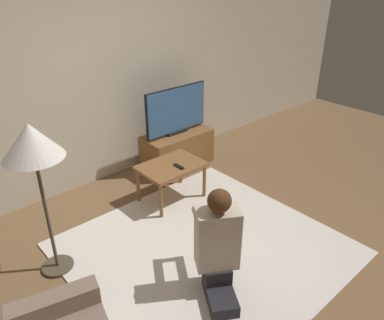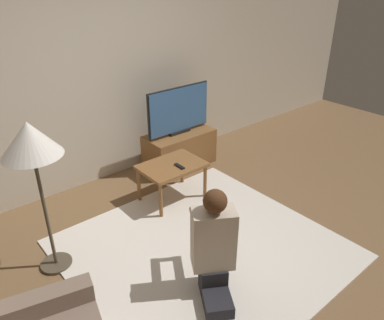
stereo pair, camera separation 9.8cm
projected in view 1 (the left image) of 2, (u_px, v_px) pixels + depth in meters
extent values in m
plane|color=brown|center=(205.00, 249.00, 3.63)|extent=(10.00, 10.00, 0.00)
cube|color=beige|center=(92.00, 78.00, 4.32)|extent=(10.00, 0.06, 2.60)
cube|color=silver|center=(205.00, 249.00, 3.62)|extent=(2.39, 2.29, 0.02)
cube|color=brown|center=(177.00, 150.00, 5.07)|extent=(0.94, 0.46, 0.48)
cube|color=black|center=(177.00, 132.00, 4.95)|extent=(0.32, 0.08, 0.04)
cube|color=black|center=(176.00, 110.00, 4.81)|extent=(0.95, 0.03, 0.60)
cube|color=#38669E|center=(176.00, 110.00, 4.81)|extent=(0.92, 0.04, 0.57)
cube|color=brown|center=(171.00, 166.00, 4.22)|extent=(0.71, 0.51, 0.04)
cylinder|color=brown|center=(161.00, 201.00, 3.99)|extent=(0.04, 0.04, 0.42)
cylinder|color=brown|center=(204.00, 181.00, 4.37)|extent=(0.04, 0.04, 0.42)
cylinder|color=brown|center=(138.00, 186.00, 4.28)|extent=(0.04, 0.04, 0.42)
cylinder|color=brown|center=(181.00, 168.00, 4.65)|extent=(0.04, 0.04, 0.42)
cylinder|color=#4C4233|center=(58.00, 266.00, 3.40)|extent=(0.28, 0.28, 0.03)
cylinder|color=#4C4233|center=(45.00, 204.00, 3.09)|extent=(0.03, 0.03, 1.33)
cone|color=silver|center=(31.00, 141.00, 2.83)|extent=(0.47, 0.47, 0.28)
cube|color=#232328|center=(220.00, 295.00, 3.03)|extent=(0.40, 0.46, 0.11)
cube|color=#232328|center=(216.00, 270.00, 3.10)|extent=(0.31, 0.32, 0.14)
cube|color=#C1B29E|center=(217.00, 238.00, 2.95)|extent=(0.39, 0.35, 0.52)
sphere|color=#DBAD8E|center=(219.00, 201.00, 2.79)|extent=(0.18, 0.18, 0.18)
sphere|color=#4C2D19|center=(220.00, 201.00, 2.77)|extent=(0.18, 0.18, 0.18)
cube|color=black|center=(207.00, 209.00, 3.26)|extent=(0.13, 0.11, 0.04)
cylinder|color=#C1B29E|center=(222.00, 216.00, 3.17)|extent=(0.22, 0.29, 0.07)
cylinder|color=#C1B29E|center=(199.00, 218.00, 3.14)|extent=(0.22, 0.29, 0.07)
cube|color=black|center=(179.00, 166.00, 4.16)|extent=(0.04, 0.15, 0.02)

